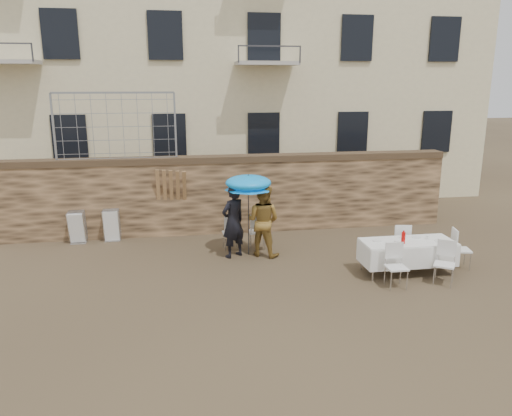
{
  "coord_description": "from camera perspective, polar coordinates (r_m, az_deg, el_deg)",
  "views": [
    {
      "loc": [
        -1.42,
        -9.04,
        4.33
      ],
      "look_at": [
        0.4,
        2.2,
        1.4
      ],
      "focal_mm": 35.0,
      "sensor_mm": 36.0,
      "label": 1
    }
  ],
  "objects": [
    {
      "name": "table_chair_side",
      "position": [
        12.73,
        22.4,
        -4.31
      ],
      "size": [
        0.57,
        0.57,
        0.96
      ],
      "primitive_type": null,
      "rotation": [
        0.0,
        0.0,
        1.37
      ],
      "color": "white",
      "rests_on": "ground"
    },
    {
      "name": "banquet_table",
      "position": [
        11.9,
        16.99,
        -3.82
      ],
      "size": [
        2.1,
        0.85,
        0.78
      ],
      "color": "white",
      "rests_on": "ground"
    },
    {
      "name": "ground",
      "position": [
        10.12,
        -0.25,
        -10.9
      ],
      "size": [
        80.0,
        80.0,
        0.0
      ],
      "primitive_type": "plane",
      "color": "brown",
      "rests_on": "ground"
    },
    {
      "name": "table_chair_front_left",
      "position": [
        11.09,
        15.77,
        -6.44
      ],
      "size": [
        0.49,
        0.49,
        0.96
      ],
      "primitive_type": null,
      "rotation": [
        0.0,
        0.0,
        -0.02
      ],
      "color": "white",
      "rests_on": "ground"
    },
    {
      "name": "chair_stack_right",
      "position": [
        14.4,
        -16.11,
        -1.73
      ],
      "size": [
        0.46,
        0.4,
        0.92
      ],
      "primitive_type": null,
      "color": "white",
      "rests_on": "ground"
    },
    {
      "name": "umbrella",
      "position": [
        12.33,
        -0.88,
        2.62
      ],
      "size": [
        1.19,
        1.19,
        1.92
      ],
      "color": "#3F3F44",
      "rests_on": "ground"
    },
    {
      "name": "chair_stack_left",
      "position": [
        14.54,
        -19.62,
        -1.86
      ],
      "size": [
        0.46,
        0.47,
        0.92
      ],
      "primitive_type": null,
      "color": "white",
      "rests_on": "ground"
    },
    {
      "name": "table_chair_back",
      "position": [
        12.74,
        16.16,
        -3.74
      ],
      "size": [
        0.56,
        0.56,
        0.96
      ],
      "primitive_type": null,
      "rotation": [
        0.0,
        0.0,
        2.95
      ],
      "color": "white",
      "rests_on": "ground"
    },
    {
      "name": "woman_dress",
      "position": [
        12.5,
        0.79,
        -1.44
      ],
      "size": [
        1.12,
        1.06,
        1.82
      ],
      "primitive_type": "imported",
      "rotation": [
        0.0,
        0.0,
        2.57
      ],
      "color": "#C18E3B",
      "rests_on": "ground"
    },
    {
      "name": "stone_wall",
      "position": [
        14.47,
        -3.34,
        1.52
      ],
      "size": [
        13.0,
        0.5,
        2.2
      ],
      "primitive_type": "cube",
      "color": "brown",
      "rests_on": "ground"
    },
    {
      "name": "wood_planks",
      "position": [
        14.22,
        -9.82,
        0.68
      ],
      "size": [
        0.7,
        0.2,
        2.0
      ],
      "primitive_type": null,
      "color": "#A37749",
      "rests_on": "ground"
    },
    {
      "name": "couple_chair_left",
      "position": [
        13.05,
        -2.88,
        -2.75
      ],
      "size": [
        0.51,
        0.51,
        0.96
      ],
      "primitive_type": null,
      "rotation": [
        0.0,
        0.0,
        3.2
      ],
      "color": "white",
      "rests_on": "ground"
    },
    {
      "name": "man_suit",
      "position": [
        12.4,
        -2.63,
        -1.55
      ],
      "size": [
        0.8,
        0.74,
        1.84
      ],
      "primitive_type": "imported",
      "rotation": [
        0.0,
        0.0,
        3.72
      ],
      "color": "black",
      "rests_on": "ground"
    },
    {
      "name": "chain_link_fence",
      "position": [
        14.18,
        -15.76,
        8.93
      ],
      "size": [
        3.2,
        0.06,
        1.8
      ],
      "primitive_type": null,
      "color": "gray",
      "rests_on": "stone_wall"
    },
    {
      "name": "soda_bottle",
      "position": [
        11.64,
        16.48,
        -3.3
      ],
      "size": [
        0.09,
        0.09,
        0.26
      ],
      "primitive_type": "cylinder",
      "color": "red",
      "rests_on": "banquet_table"
    },
    {
      "name": "table_chair_front_right",
      "position": [
        11.59,
        20.74,
        -5.95
      ],
      "size": [
        0.67,
        0.67,
        0.96
      ],
      "primitive_type": null,
      "rotation": [
        0.0,
        0.0,
        -0.61
      ],
      "color": "white",
      "rests_on": "ground"
    },
    {
      "name": "couple_chair_right",
      "position": [
        13.14,
        0.15,
        -2.61
      ],
      "size": [
        0.52,
        0.52,
        0.96
      ],
      "primitive_type": null,
      "rotation": [
        0.0,
        0.0,
        3.06
      ],
      "color": "white",
      "rests_on": "ground"
    }
  ]
}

